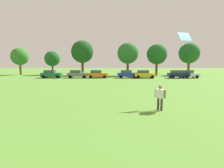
{
  "coord_description": "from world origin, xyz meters",
  "views": [
    {
      "loc": [
        3.72,
        1.12,
        3.34
      ],
      "look_at": [
        3.8,
        11.14,
        2.16
      ],
      "focal_mm": 29.73,
      "sensor_mm": 36.0,
      "label": 1
    }
  ],
  "objects": [
    {
      "name": "parked_car_blue_3",
      "position": [
        7.32,
        40.73,
        0.86
      ],
      "size": [
        4.3,
        2.02,
        1.68
      ],
      "color": "#1E38AD",
      "rests_on": "ground"
    },
    {
      "name": "tree_center_right",
      "position": [
        8.09,
        48.03,
        5.55
      ],
      "size": [
        5.28,
        5.28,
        8.22
      ],
      "color": "brown",
      "rests_on": "ground"
    },
    {
      "name": "parked_car_orange_2",
      "position": [
        0.92,
        40.83,
        0.86
      ],
      "size": [
        4.3,
        2.02,
        1.68
      ],
      "color": "orange",
      "rests_on": "ground"
    },
    {
      "name": "tree_center_left",
      "position": [
        -3.43,
        48.97,
        5.96
      ],
      "size": [
        5.67,
        5.67,
        8.83
      ],
      "color": "brown",
      "rests_on": "ground"
    },
    {
      "name": "ground_plane",
      "position": [
        0.0,
        30.0,
        0.0
      ],
      "size": [
        160.0,
        160.0,
        0.0
      ],
      "primitive_type": "plane",
      "color": "#568C33"
    },
    {
      "name": "tree_far_right",
      "position": [
        24.58,
        50.58,
        5.69
      ],
      "size": [
        5.41,
        5.41,
        8.43
      ],
      "color": "brown",
      "rests_on": "ground"
    },
    {
      "name": "tree_right",
      "position": [
        15.29,
        47.66,
        5.29
      ],
      "size": [
        5.03,
        5.03,
        7.84
      ],
      "color": "brown",
      "rests_on": "ground"
    },
    {
      "name": "tree_far_left",
      "position": [
        -20.42,
        51.15,
        4.83
      ],
      "size": [
        4.59,
        4.59,
        7.16
      ],
      "color": "brown",
      "rests_on": "ground"
    },
    {
      "name": "kite",
      "position": [
        9.93,
        16.89,
        5.4
      ],
      "size": [
        1.24,
        0.87,
        1.1
      ],
      "color": "#3FBFE5"
    },
    {
      "name": "tree_left",
      "position": [
        -11.77,
        50.92,
        4.26
      ],
      "size": [
        4.05,
        4.05,
        6.31
      ],
      "color": "brown",
      "rests_on": "ground"
    },
    {
      "name": "parked_car_yellow_4",
      "position": [
        10.88,
        40.25,
        0.86
      ],
      "size": [
        4.3,
        2.02,
        1.68
      ],
      "color": "yellow",
      "rests_on": "ground"
    },
    {
      "name": "parked_car_green_0",
      "position": [
        -8.99,
        40.9,
        0.86
      ],
      "size": [
        4.3,
        2.02,
        1.68
      ],
      "color": "#196B38",
      "rests_on": "ground"
    },
    {
      "name": "parked_car_navy_5",
      "position": [
        18.04,
        40.21,
        0.86
      ],
      "size": [
        4.3,
        2.02,
        1.68
      ],
      "color": "#141E4C",
      "rests_on": "ground"
    },
    {
      "name": "parked_car_gray_1",
      "position": [
        -3.42,
        40.95,
        0.86
      ],
      "size": [
        4.3,
        2.02,
        1.68
      ],
      "color": "slate",
      "rests_on": "ground"
    },
    {
      "name": "parked_car_white_6",
      "position": [
        20.3,
        40.45,
        0.86
      ],
      "size": [
        4.3,
        2.02,
        1.68
      ],
      "color": "white",
      "rests_on": "ground"
    },
    {
      "name": "adult_bystander",
      "position": [
        7.17,
        13.75,
        1.05
      ],
      "size": [
        0.64,
        0.63,
        1.77
      ],
      "rotation": [
        0.0,
        0.0,
        2.38
      ],
      "color": "#3F3833",
      "rests_on": "ground"
    }
  ]
}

